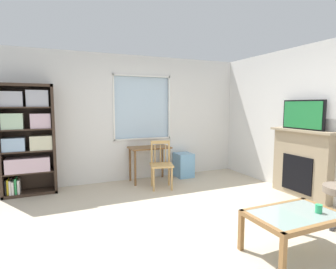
# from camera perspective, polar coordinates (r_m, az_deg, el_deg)

# --- Properties ---
(ground) EXTENTS (6.00, 5.98, 0.02)m
(ground) POSITION_cam_1_polar(r_m,az_deg,el_deg) (3.82, 2.81, -18.53)
(ground) COLOR beige
(wall_back_with_window) EXTENTS (5.00, 0.15, 2.61)m
(wall_back_with_window) POSITION_cam_1_polar(r_m,az_deg,el_deg) (5.81, -8.38, 3.10)
(wall_back_with_window) COLOR silver
(wall_back_with_window) RESTS_ON ground
(wall_right) EXTENTS (0.12, 5.18, 2.61)m
(wall_right) POSITION_cam_1_polar(r_m,az_deg,el_deg) (5.16, 29.33, 2.25)
(wall_right) COLOR silver
(wall_right) RESTS_ON ground
(bookshelf) EXTENTS (0.90, 0.38, 1.95)m
(bookshelf) POSITION_cam_1_polar(r_m,az_deg,el_deg) (5.40, -27.44, -0.51)
(bookshelf) COLOR #38281E
(bookshelf) RESTS_ON ground
(desk_under_window) EXTENTS (0.83, 0.47, 0.73)m
(desk_under_window) POSITION_cam_1_polar(r_m,az_deg,el_deg) (5.66, -3.90, -3.89)
(desk_under_window) COLOR brown
(desk_under_window) RESTS_ON ground
(wooden_chair) EXTENTS (0.51, 0.49, 0.90)m
(wooden_chair) POSITION_cam_1_polar(r_m,az_deg,el_deg) (5.23, -1.42, -6.20)
(wooden_chair) COLOR tan
(wooden_chair) RESTS_ON ground
(plastic_drawer_unit) EXTENTS (0.35, 0.40, 0.53)m
(plastic_drawer_unit) POSITION_cam_1_polar(r_m,az_deg,el_deg) (6.09, 3.28, -6.37)
(plastic_drawer_unit) COLOR #72ADDB
(plastic_drawer_unit) RESTS_ON ground
(fireplace) EXTENTS (0.26, 1.19, 1.17)m
(fireplace) POSITION_cam_1_polar(r_m,az_deg,el_deg) (5.25, 26.11, -5.41)
(fireplace) COLOR tan
(fireplace) RESTS_ON ground
(tv) EXTENTS (0.06, 0.80, 0.50)m
(tv) POSITION_cam_1_polar(r_m,az_deg,el_deg) (5.14, 26.43, 3.72)
(tv) COLOR black
(tv) RESTS_ON fireplace
(coffee_table) EXTENTS (0.98, 0.63, 0.45)m
(coffee_table) POSITION_cam_1_polar(r_m,az_deg,el_deg) (3.31, 25.00, -15.75)
(coffee_table) COLOR #8C9E99
(coffee_table) RESTS_ON ground
(sippy_cup) EXTENTS (0.07, 0.07, 0.09)m
(sippy_cup) POSITION_cam_1_polar(r_m,az_deg,el_deg) (3.39, 29.01, -13.42)
(sippy_cup) COLOR #33B770
(sippy_cup) RESTS_ON coffee_table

